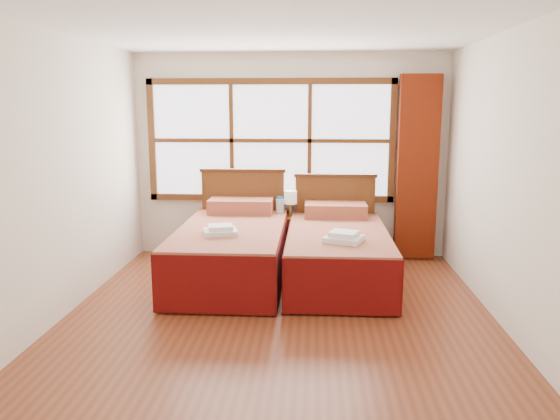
{
  "coord_description": "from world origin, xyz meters",
  "views": [
    {
      "loc": [
        0.31,
        -4.78,
        1.94
      ],
      "look_at": [
        -0.03,
        0.7,
        0.89
      ],
      "focal_mm": 35.0,
      "sensor_mm": 36.0,
      "label": 1
    }
  ],
  "objects": [
    {
      "name": "nightstand",
      "position": [
        -0.04,
        1.99,
        0.28
      ],
      "size": [
        0.42,
        0.42,
        0.56
      ],
      "color": "#582F13",
      "rests_on": "floor"
    },
    {
      "name": "wall_back",
      "position": [
        0.0,
        2.25,
        1.3
      ],
      "size": [
        4.0,
        0.0,
        4.0
      ],
      "primitive_type": "plane",
      "rotation": [
        1.57,
        0.0,
        0.0
      ],
      "color": "silver",
      "rests_on": "floor"
    },
    {
      "name": "bed_left",
      "position": [
        -0.6,
        1.2,
        0.35
      ],
      "size": [
        1.17,
        2.27,
        1.14
      ],
      "color": "#421F0D",
      "rests_on": "floor"
    },
    {
      "name": "wall_left",
      "position": [
        -2.0,
        0.0,
        1.3
      ],
      "size": [
        0.0,
        4.5,
        4.5
      ],
      "primitive_type": "plane",
      "rotation": [
        1.57,
        0.0,
        1.57
      ],
      "color": "silver",
      "rests_on": "floor"
    },
    {
      "name": "curtain",
      "position": [
        1.6,
        2.11,
        1.17
      ],
      "size": [
        0.5,
        0.16,
        2.3
      ],
      "primitive_type": "cube",
      "color": "maroon",
      "rests_on": "wall_back"
    },
    {
      "name": "lamp",
      "position": [
        0.02,
        2.05,
        0.78
      ],
      "size": [
        0.16,
        0.16,
        0.32
      ],
      "color": "gold",
      "rests_on": "nightstand"
    },
    {
      "name": "bottle_far",
      "position": [
        -0.1,
        1.95,
        0.68
      ],
      "size": [
        0.07,
        0.07,
        0.26
      ],
      "color": "#A8C8D8",
      "rests_on": "nightstand"
    },
    {
      "name": "bottle_near",
      "position": [
        -0.13,
        1.93,
        0.68
      ],
      "size": [
        0.07,
        0.07,
        0.27
      ],
      "color": "#A8C8D8",
      "rests_on": "nightstand"
    },
    {
      "name": "window",
      "position": [
        -0.25,
        2.21,
        1.5
      ],
      "size": [
        3.16,
        0.06,
        1.56
      ],
      "color": "white",
      "rests_on": "wall_back"
    },
    {
      "name": "towels_right",
      "position": [
        0.62,
        0.62,
        0.63
      ],
      "size": [
        0.45,
        0.42,
        0.11
      ],
      "rotation": [
        0.0,
        0.0,
        -0.37
      ],
      "color": "white",
      "rests_on": "bed_right"
    },
    {
      "name": "wall_right",
      "position": [
        2.0,
        0.0,
        1.3
      ],
      "size": [
        0.0,
        4.5,
        4.5
      ],
      "primitive_type": "plane",
      "rotation": [
        1.57,
        0.0,
        -1.57
      ],
      "color": "silver",
      "rests_on": "floor"
    },
    {
      "name": "bed_right",
      "position": [
        0.58,
        1.2,
        0.33
      ],
      "size": [
        1.12,
        2.16,
        1.09
      ],
      "color": "#421F0D",
      "rests_on": "floor"
    },
    {
      "name": "floor",
      "position": [
        0.0,
        0.0,
        0.0
      ],
      "size": [
        4.5,
        4.5,
        0.0
      ],
      "primitive_type": "plane",
      "color": "brown",
      "rests_on": "ground"
    },
    {
      "name": "ceiling",
      "position": [
        0.0,
        0.0,
        2.6
      ],
      "size": [
        4.5,
        4.5,
        0.0
      ],
      "primitive_type": "plane",
      "rotation": [
        3.14,
        0.0,
        0.0
      ],
      "color": "white",
      "rests_on": "wall_back"
    },
    {
      "name": "towels_left",
      "position": [
        -0.66,
        0.74,
        0.65
      ],
      "size": [
        0.4,
        0.37,
        0.1
      ],
      "rotation": [
        0.0,
        0.0,
        0.26
      ],
      "color": "white",
      "rests_on": "bed_left"
    }
  ]
}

